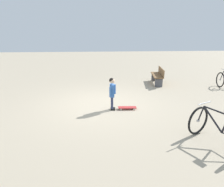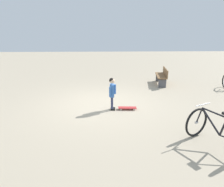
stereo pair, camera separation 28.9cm
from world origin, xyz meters
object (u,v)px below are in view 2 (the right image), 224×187
object	(u,v)px
bicycle_far	(217,130)
street_bench	(162,76)
skateboard	(127,108)
child_person	(112,90)

from	to	relation	value
bicycle_far	street_bench	world-z (taller)	bicycle_far
skateboard	street_bench	world-z (taller)	street_bench
child_person	skateboard	world-z (taller)	child_person
skateboard	street_bench	bearing A→B (deg)	57.68
child_person	skateboard	xyz separation A→B (m)	(0.50, -0.03, -0.60)
bicycle_far	street_bench	distance (m)	5.73
skateboard	street_bench	xyz separation A→B (m)	(2.17, 3.43, 0.36)
child_person	bicycle_far	size ratio (longest dim) A/B	0.84
bicycle_far	child_person	bearing A→B (deg)	132.71
skateboard	bicycle_far	bearing A→B (deg)	-54.48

